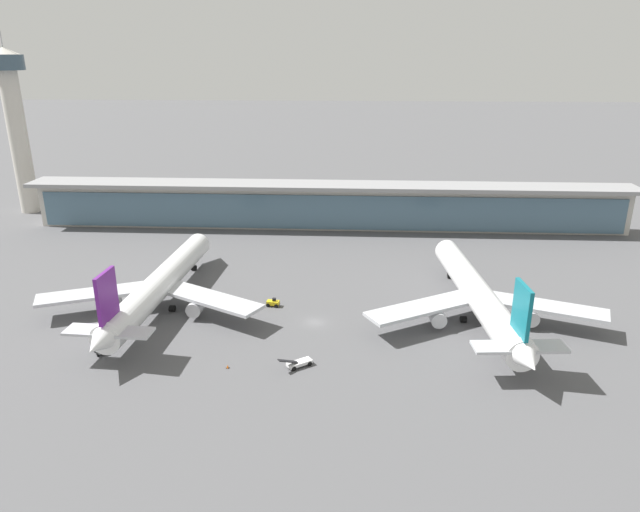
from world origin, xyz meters
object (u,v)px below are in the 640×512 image
(service_truck_near_nose_grey, at_px, (100,349))
(service_truck_mid_apron_white, at_px, (298,363))
(airliner_left_stand, at_px, (159,285))
(safety_cone_alpha, at_px, (228,367))
(control_tower, at_px, (15,117))
(service_truck_under_wing_yellow, at_px, (273,303))
(airliner_centre_stand, at_px, (478,295))

(service_truck_near_nose_grey, distance_m, service_truck_mid_apron_white, 39.03)
(airliner_left_stand, distance_m, safety_cone_alpha, 33.30)
(safety_cone_alpha, bearing_deg, airliner_left_stand, 129.03)
(control_tower, bearing_deg, airliner_left_stand, -47.14)
(airliner_left_stand, xyz_separation_m, service_truck_under_wing_yellow, (25.47, 2.13, -4.72))
(service_truck_near_nose_grey, relative_size, safety_cone_alpha, 4.72)
(airliner_centre_stand, bearing_deg, service_truck_mid_apron_white, -148.76)
(service_truck_under_wing_yellow, relative_size, safety_cone_alpha, 4.41)
(control_tower, distance_m, safety_cone_alpha, 146.00)
(airliner_centre_stand, distance_m, service_truck_near_nose_grey, 78.57)
(airliner_left_stand, xyz_separation_m, service_truck_mid_apron_white, (33.73, -24.33, -4.79))
(airliner_centre_stand, xyz_separation_m, service_truck_near_nose_grey, (-75.96, -19.54, -4.72))
(control_tower, relative_size, safety_cone_alpha, 88.28)
(service_truck_mid_apron_white, bearing_deg, safety_cone_alpha, -174.70)
(airliner_left_stand, height_order, service_truck_mid_apron_white, airliner_left_stand)
(airliner_left_stand, relative_size, airliner_centre_stand, 1.00)
(service_truck_near_nose_grey, height_order, safety_cone_alpha, service_truck_near_nose_grey)
(service_truck_near_nose_grey, distance_m, service_truck_under_wing_yellow, 38.65)
(airliner_centre_stand, height_order, service_truck_under_wing_yellow, airliner_centre_stand)
(airliner_centre_stand, relative_size, safety_cone_alpha, 95.43)
(service_truck_near_nose_grey, xyz_separation_m, control_tower, (-69.16, 101.51, 32.95))
(airliner_left_stand, bearing_deg, service_truck_mid_apron_white, -35.80)
(airliner_left_stand, relative_size, service_truck_mid_apron_white, 10.53)
(airliner_centre_stand, bearing_deg, service_truck_near_nose_grey, -165.57)
(airliner_left_stand, height_order, control_tower, control_tower)
(service_truck_under_wing_yellow, bearing_deg, service_truck_near_nose_grey, -142.49)
(service_truck_near_nose_grey, xyz_separation_m, service_truck_under_wing_yellow, (30.66, 23.53, 0.00))
(airliner_centre_stand, xyz_separation_m, control_tower, (-145.11, 81.97, 28.22))
(airliner_left_stand, bearing_deg, control_tower, 132.86)
(service_truck_mid_apron_white, xyz_separation_m, control_tower, (-108.07, 104.44, 33.02))
(service_truck_near_nose_grey, bearing_deg, service_truck_mid_apron_white, -4.30)
(airliner_left_stand, relative_size, safety_cone_alpha, 95.39)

